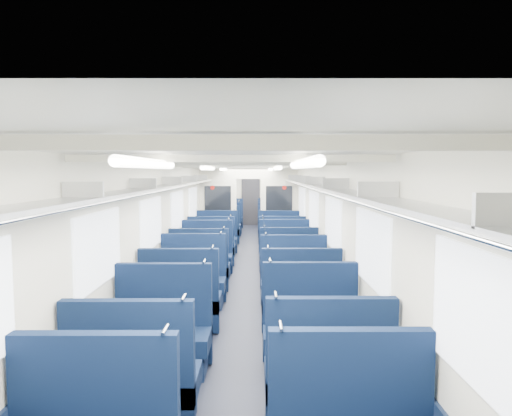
# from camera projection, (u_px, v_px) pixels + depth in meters

# --- Properties ---
(floor) EXTENTS (2.80, 18.00, 0.01)m
(floor) POSITION_uv_depth(u_px,v_px,m) (246.00, 273.00, 9.89)
(floor) COLOR black
(floor) RESTS_ON ground
(ceiling) EXTENTS (2.80, 18.00, 0.01)m
(ceiling) POSITION_uv_depth(u_px,v_px,m) (246.00, 165.00, 9.70)
(ceiling) COLOR white
(ceiling) RESTS_ON wall_left
(wall_left) EXTENTS (0.02, 18.00, 2.35)m
(wall_left) POSITION_uv_depth(u_px,v_px,m) (181.00, 219.00, 9.79)
(wall_left) COLOR beige
(wall_left) RESTS_ON floor
(dado_left) EXTENTS (0.03, 17.90, 0.70)m
(dado_left) POSITION_uv_depth(u_px,v_px,m) (183.00, 257.00, 9.86)
(dado_left) COLOR black
(dado_left) RESTS_ON floor
(wall_right) EXTENTS (0.02, 18.00, 2.35)m
(wall_right) POSITION_uv_depth(u_px,v_px,m) (311.00, 219.00, 9.79)
(wall_right) COLOR beige
(wall_right) RESTS_ON floor
(dado_right) EXTENTS (0.03, 17.90, 0.70)m
(dado_right) POSITION_uv_depth(u_px,v_px,m) (310.00, 257.00, 9.86)
(dado_right) COLOR black
(dado_right) RESTS_ON floor
(wall_far) EXTENTS (2.80, 0.02, 2.35)m
(wall_far) POSITION_uv_depth(u_px,v_px,m) (251.00, 197.00, 18.76)
(wall_far) COLOR beige
(wall_far) RESTS_ON floor
(luggage_rack_left) EXTENTS (0.36, 17.40, 0.18)m
(luggage_rack_left) POSITION_uv_depth(u_px,v_px,m) (190.00, 182.00, 9.73)
(luggage_rack_left) COLOR #B2B5BA
(luggage_rack_left) RESTS_ON wall_left
(luggage_rack_right) EXTENTS (0.36, 17.40, 0.18)m
(luggage_rack_right) POSITION_uv_depth(u_px,v_px,m) (302.00, 182.00, 9.73)
(luggage_rack_right) COLOR #B2B5BA
(luggage_rack_right) RESTS_ON wall_right
(windows) EXTENTS (2.78, 15.60, 0.75)m
(windows) POSITION_uv_depth(u_px,v_px,m) (246.00, 210.00, 9.32)
(windows) COLOR white
(windows) RESTS_ON wall_left
(ceiling_fittings) EXTENTS (2.70, 16.06, 0.11)m
(ceiling_fittings) POSITION_uv_depth(u_px,v_px,m) (246.00, 168.00, 9.44)
(ceiling_fittings) COLOR beige
(ceiling_fittings) RESTS_ON ceiling
(end_door) EXTENTS (0.75, 0.06, 2.00)m
(end_door) POSITION_uv_depth(u_px,v_px,m) (251.00, 201.00, 18.72)
(end_door) COLOR black
(end_door) RESTS_ON floor
(bulkhead) EXTENTS (2.80, 0.10, 2.35)m
(bulkhead) POSITION_uv_depth(u_px,v_px,m) (248.00, 206.00, 12.99)
(bulkhead) COLOR beige
(bulkhead) RESTS_ON floor
(seat_4) EXTENTS (1.08, 0.60, 1.21)m
(seat_4) POSITION_uv_depth(u_px,v_px,m) (134.00, 388.00, 3.85)
(seat_4) COLOR #0B1A38
(seat_4) RESTS_ON floor
(seat_5) EXTENTS (1.08, 0.60, 1.21)m
(seat_5) POSITION_uv_depth(u_px,v_px,m) (328.00, 384.00, 3.92)
(seat_5) COLOR #0B1A38
(seat_5) RESTS_ON floor
(seat_6) EXTENTS (1.08, 0.60, 1.21)m
(seat_6) POSITION_uv_depth(u_px,v_px,m) (162.00, 338.00, 5.01)
(seat_6) COLOR #0B1A38
(seat_6) RESTS_ON floor
(seat_7) EXTENTS (1.08, 0.60, 1.21)m
(seat_7) POSITION_uv_depth(u_px,v_px,m) (311.00, 336.00, 5.07)
(seat_7) COLOR #0B1A38
(seat_7) RESTS_ON floor
(seat_8) EXTENTS (1.08, 0.60, 1.21)m
(seat_8) POSITION_uv_depth(u_px,v_px,m) (181.00, 304.00, 6.29)
(seat_8) COLOR #0B1A38
(seat_8) RESTS_ON floor
(seat_9) EXTENTS (1.08, 0.60, 1.21)m
(seat_9) POSITION_uv_depth(u_px,v_px,m) (300.00, 304.00, 6.30)
(seat_9) COLOR #0B1A38
(seat_9) RESTS_ON floor
(seat_10) EXTENTS (1.08, 0.60, 1.21)m
(seat_10) POSITION_uv_depth(u_px,v_px,m) (193.00, 283.00, 7.46)
(seat_10) COLOR #0B1A38
(seat_10) RESTS_ON floor
(seat_11) EXTENTS (1.08, 0.60, 1.21)m
(seat_11) POSITION_uv_depth(u_px,v_px,m) (294.00, 285.00, 7.31)
(seat_11) COLOR #0B1A38
(seat_11) RESTS_ON floor
(seat_12) EXTENTS (1.08, 0.60, 1.21)m
(seat_12) POSITION_uv_depth(u_px,v_px,m) (200.00, 270.00, 8.42)
(seat_12) COLOR #0B1A38
(seat_12) RESTS_ON floor
(seat_13) EXTENTS (1.08, 0.60, 1.21)m
(seat_13) POSITION_uv_depth(u_px,v_px,m) (288.00, 268.00, 8.60)
(seat_13) COLOR #0B1A38
(seat_13) RESTS_ON floor
(seat_14) EXTENTS (1.08, 0.60, 1.21)m
(seat_14) POSITION_uv_depth(u_px,v_px,m) (207.00, 258.00, 9.58)
(seat_14) COLOR #0B1A38
(seat_14) RESTS_ON floor
(seat_15) EXTENTS (1.08, 0.60, 1.21)m
(seat_15) POSITION_uv_depth(u_px,v_px,m) (285.00, 257.00, 9.73)
(seat_15) COLOR #0B1A38
(seat_15) RESTS_ON floor
(seat_16) EXTENTS (1.08, 0.60, 1.21)m
(seat_16) POSITION_uv_depth(u_px,v_px,m) (212.00, 250.00, 10.66)
(seat_16) COLOR #0B1A38
(seat_16) RESTS_ON floor
(seat_17) EXTENTS (1.08, 0.60, 1.21)m
(seat_17) POSITION_uv_depth(u_px,v_px,m) (282.00, 249.00, 10.72)
(seat_17) COLOR #0B1A38
(seat_17) RESTS_ON floor
(seat_18) EXTENTS (1.08, 0.60, 1.21)m
(seat_18) POSITION_uv_depth(u_px,v_px,m) (217.00, 241.00, 12.01)
(seat_18) COLOR #0B1A38
(seat_18) RESTS_ON floor
(seat_19) EXTENTS (1.08, 0.60, 1.21)m
(seat_19) POSITION_uv_depth(u_px,v_px,m) (279.00, 241.00, 11.94)
(seat_19) COLOR #0B1A38
(seat_19) RESTS_ON floor
(seat_20) EXTENTS (1.08, 0.60, 1.21)m
(seat_20) POSITION_uv_depth(u_px,v_px,m) (222.00, 232.00, 13.90)
(seat_20) COLOR #0B1A38
(seat_20) RESTS_ON floor
(seat_21) EXTENTS (1.08, 0.60, 1.21)m
(seat_21) POSITION_uv_depth(u_px,v_px,m) (276.00, 232.00, 13.90)
(seat_21) COLOR #0B1A38
(seat_21) RESTS_ON floor
(seat_22) EXTENTS (1.08, 0.60, 1.21)m
(seat_22) POSITION_uv_depth(u_px,v_px,m) (225.00, 227.00, 15.19)
(seat_22) COLOR #0B1A38
(seat_22) RESTS_ON floor
(seat_23) EXTENTS (1.08, 0.60, 1.21)m
(seat_23) POSITION_uv_depth(u_px,v_px,m) (274.00, 227.00, 15.06)
(seat_23) COLOR #0B1A38
(seat_23) RESTS_ON floor
(seat_24) EXTENTS (1.08, 0.60, 1.21)m
(seat_24) POSITION_uv_depth(u_px,v_px,m) (227.00, 223.00, 16.14)
(seat_24) COLOR #0B1A38
(seat_24) RESTS_ON floor
(seat_25) EXTENTS (1.08, 0.60, 1.21)m
(seat_25) POSITION_uv_depth(u_px,v_px,m) (273.00, 223.00, 16.36)
(seat_25) COLOR #0B1A38
(seat_25) RESTS_ON floor
(seat_26) EXTENTS (1.08, 0.60, 1.21)m
(seat_26) POSITION_uv_depth(u_px,v_px,m) (229.00, 220.00, 17.42)
(seat_26) COLOR #0B1A38
(seat_26) RESTS_ON floor
(seat_27) EXTENTS (1.08, 0.60, 1.21)m
(seat_27) POSITION_uv_depth(u_px,v_px,m) (272.00, 219.00, 17.48)
(seat_27) COLOR #0B1A38
(seat_27) RESTS_ON floor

